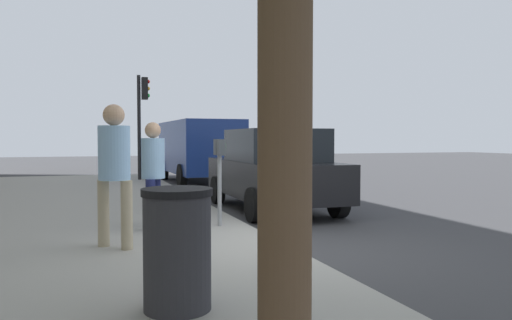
% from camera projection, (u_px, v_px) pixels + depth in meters
% --- Properties ---
extents(ground_plane, '(80.00, 80.00, 0.00)m').
position_uv_depth(ground_plane, '(279.00, 251.00, 6.97)').
color(ground_plane, '#38383A').
rests_on(ground_plane, ground).
extents(sidewalk_slab, '(28.00, 6.00, 0.15)m').
position_uv_depth(sidewalk_slab, '(47.00, 263.00, 5.98)').
color(sidewalk_slab, gray).
rests_on(sidewalk_slab, ground_plane).
extents(parking_meter, '(0.36, 0.12, 1.41)m').
position_uv_depth(parking_meter, '(220.00, 163.00, 8.09)').
color(parking_meter, gray).
rests_on(parking_meter, sidewalk_slab).
extents(pedestrian_at_meter, '(0.49, 0.37, 1.68)m').
position_uv_depth(pedestrian_at_meter, '(153.00, 167.00, 7.81)').
color(pedestrian_at_meter, '#191E4C').
rests_on(pedestrian_at_meter, sidewalk_slab).
extents(pedestrian_bystander, '(0.45, 0.42, 1.86)m').
position_uv_depth(pedestrian_bystander, '(114.00, 162.00, 6.44)').
color(pedestrian_bystander, tan).
rests_on(pedestrian_bystander, sidewalk_slab).
extents(parked_sedan_near, '(4.43, 2.02, 1.77)m').
position_uv_depth(parked_sedan_near, '(273.00, 170.00, 10.88)').
color(parked_sedan_near, black).
rests_on(parked_sedan_near, ground_plane).
extents(parked_van_far, '(5.23, 2.17, 2.18)m').
position_uv_depth(parked_van_far, '(199.00, 147.00, 17.81)').
color(parked_van_far, navy).
rests_on(parked_van_far, ground_plane).
extents(traffic_signal, '(0.24, 0.44, 3.60)m').
position_uv_depth(traffic_signal, '(142.00, 109.00, 17.21)').
color(traffic_signal, black).
rests_on(traffic_signal, sidewalk_slab).
extents(trash_bin, '(0.59, 0.59, 1.01)m').
position_uv_depth(trash_bin, '(177.00, 249.00, 4.13)').
color(trash_bin, '#2D2D33').
rests_on(trash_bin, sidewalk_slab).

